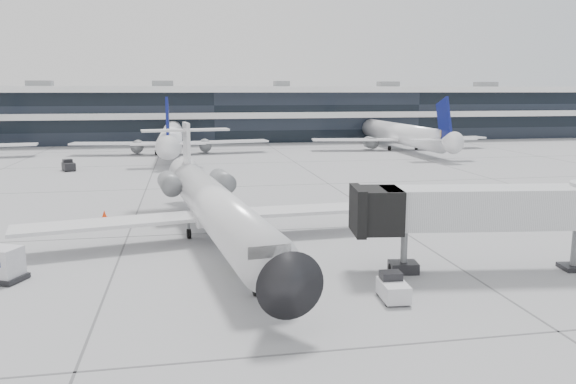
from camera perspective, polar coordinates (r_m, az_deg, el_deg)
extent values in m
plane|color=gray|center=(42.08, -2.29, -3.94)|extent=(220.00, 220.00, 0.00)
cube|color=black|center=(122.65, -7.75, 7.66)|extent=(170.00, 22.00, 10.00)
cylinder|color=silver|center=(38.09, -7.26, -1.68)|extent=(6.29, 26.12, 2.92)
cone|color=black|center=(24.46, -0.88, -8.38)|extent=(3.29, 3.38, 2.92)
cone|color=silver|center=(52.36, -10.26, 1.85)|extent=(3.20, 3.79, 2.77)
cube|color=silver|center=(38.71, -17.83, -3.05)|extent=(12.22, 5.13, 0.24)
cube|color=silver|center=(41.09, 2.16, -1.81)|extent=(12.05, 3.53, 0.24)
cylinder|color=slate|center=(46.36, -11.94, 0.86)|extent=(2.09, 3.86, 1.62)
cylinder|color=slate|center=(46.98, -6.69, 1.13)|extent=(2.09, 3.86, 1.62)
cube|color=silver|center=(51.44, -10.24, 4.25)|extent=(0.67, 2.83, 4.87)
cube|color=silver|center=(51.72, -10.37, 6.21)|extent=(7.95, 2.73, 0.17)
cylinder|color=black|center=(29.02, -3.34, -9.93)|extent=(0.27, 0.63, 0.61)
cylinder|color=black|center=(40.41, -10.03, -4.18)|extent=(0.35, 0.72, 0.69)
cylinder|color=black|center=(40.95, -5.52, -3.88)|extent=(0.35, 0.72, 0.69)
cube|color=#B6B8BB|center=(33.89, 19.77, -1.47)|extent=(12.51, 3.99, 2.28)
cube|color=black|center=(32.00, 9.26, -1.82)|extent=(2.62, 3.08, 2.46)
cylinder|color=slate|center=(32.94, 11.69, -5.96)|extent=(0.39, 0.39, 2.46)
cube|color=black|center=(33.20, 11.63, -7.49)|extent=(1.72, 1.42, 0.61)
cylinder|color=slate|center=(36.78, 27.16, -5.05)|extent=(0.44, 0.44, 2.63)
imported|color=#DEFF1A|center=(32.53, -4.61, -6.58)|extent=(0.76, 0.61, 1.81)
cube|color=silver|center=(28.84, 10.66, -9.77)|extent=(1.34, 2.14, 0.85)
cube|color=black|center=(29.07, 10.41, -8.42)|extent=(1.08, 0.90, 0.47)
cylinder|color=black|center=(29.47, 9.22, -9.92)|extent=(0.19, 0.42, 0.41)
cylinder|color=black|center=(29.77, 11.16, -9.78)|extent=(0.19, 0.42, 0.41)
cylinder|color=black|center=(28.12, 10.08, -10.95)|extent=(0.19, 0.42, 0.41)
cylinder|color=black|center=(28.43, 12.11, -10.79)|extent=(0.19, 0.42, 0.41)
cube|color=black|center=(34.91, -26.98, -7.77)|extent=(2.75, 2.46, 0.28)
cube|color=white|center=(34.65, -27.11, -6.31)|extent=(2.40, 2.16, 1.57)
cone|color=#FF3A0D|center=(48.74, -18.16, -2.11)|extent=(0.40, 0.40, 0.62)
cube|color=#FF3A0D|center=(48.80, -18.14, -2.44)|extent=(0.53, 0.53, 0.03)
cube|color=black|center=(78.84, -21.39, 2.44)|extent=(2.12, 2.64, 0.94)
cube|color=black|center=(79.27, -21.49, 2.93)|extent=(1.42, 1.30, 0.52)
cylinder|color=black|center=(79.59, -21.90, 2.23)|extent=(0.35, 0.50, 0.46)
cylinder|color=black|center=(79.80, -21.09, 2.30)|extent=(0.35, 0.50, 0.46)
cylinder|color=black|center=(77.96, -21.66, 2.09)|extent=(0.35, 0.50, 0.46)
cylinder|color=black|center=(78.18, -20.84, 2.16)|extent=(0.35, 0.50, 0.46)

